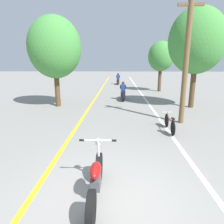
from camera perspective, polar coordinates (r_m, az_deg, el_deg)
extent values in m
plane|color=gray|center=(4.60, -0.56, -23.69)|extent=(120.00, 120.00, 0.00)
cube|color=yellow|center=(16.02, -4.85, 3.88)|extent=(0.14, 48.00, 0.01)
cube|color=white|center=(16.05, 9.41, 3.76)|extent=(0.14, 48.00, 0.01)
cylinder|color=brown|center=(9.74, 20.41, 13.57)|extent=(0.24, 0.24, 5.76)
cube|color=brown|center=(10.02, 21.65, 26.68)|extent=(1.10, 0.10, 0.12)
cylinder|color=#513A23|center=(13.59, 22.09, 7.42)|extent=(0.32, 0.32, 2.98)
ellipsoid|color=#42893D|center=(13.59, 23.12, 18.18)|extent=(3.39, 3.05, 3.90)
cylinder|color=#513A23|center=(20.43, 13.49, 9.40)|extent=(0.32, 0.32, 2.60)
ellipsoid|color=#42893D|center=(20.38, 13.83, 15.21)|extent=(2.46, 2.21, 2.82)
cylinder|color=#513A23|center=(13.45, -15.41, 7.20)|extent=(0.32, 0.32, 2.66)
ellipsoid|color=#42893D|center=(13.40, -16.10, 17.31)|extent=(3.28, 2.95, 3.77)
cylinder|color=black|center=(5.06, -3.69, -15.30)|extent=(0.12, 0.67, 0.67)
cylinder|color=black|center=(3.86, -5.99, -25.98)|extent=(0.12, 0.67, 0.67)
ellipsoid|color=maroon|center=(4.27, -4.74, -16.20)|extent=(0.24, 0.61, 0.23)
cube|color=#4C4C51|center=(4.41, -4.66, -19.39)|extent=(0.20, 0.36, 0.24)
cylinder|color=silver|center=(4.81, -3.87, -11.87)|extent=(0.06, 0.23, 0.77)
cylinder|color=silver|center=(4.57, -4.06, -8.07)|extent=(0.74, 0.04, 0.04)
cylinder|color=black|center=(4.62, -8.64, -7.95)|extent=(0.11, 0.05, 0.05)
cylinder|color=black|center=(4.55, 0.60, -8.15)|extent=(0.11, 0.05, 0.05)
sphere|color=silver|center=(4.68, -3.93, -8.57)|extent=(0.17, 0.17, 0.17)
cylinder|color=black|center=(16.06, 3.10, 5.13)|extent=(0.12, 0.67, 0.67)
cylinder|color=black|center=(14.69, 3.21, 4.29)|extent=(0.12, 0.67, 0.67)
cube|color=black|center=(15.34, 3.16, 5.40)|extent=(0.20, 0.89, 0.28)
cylinder|color=silver|center=(15.87, 3.14, 7.53)|extent=(0.50, 0.03, 0.03)
cylinder|color=slate|center=(15.32, 2.67, 4.68)|extent=(0.11, 0.11, 0.66)
cylinder|color=slate|center=(15.33, 3.64, 4.67)|extent=(0.11, 0.11, 0.66)
cube|color=navy|center=(15.27, 3.18, 6.90)|extent=(0.34, 0.27, 0.56)
cylinder|color=navy|center=(15.42, 2.42, 7.18)|extent=(0.08, 0.44, 0.34)
cylinder|color=navy|center=(15.43, 3.92, 7.16)|extent=(0.08, 0.44, 0.34)
sphere|color=#2D333D|center=(15.27, 3.20, 8.32)|extent=(0.21, 0.21, 0.21)
cylinder|color=black|center=(27.13, 1.74, 8.78)|extent=(0.12, 0.66, 0.66)
cylinder|color=black|center=(25.71, 1.73, 8.49)|extent=(0.12, 0.66, 0.66)
cube|color=maroon|center=(26.40, 1.74, 9.03)|extent=(0.20, 0.91, 0.28)
cylinder|color=silver|center=(26.97, 1.75, 10.20)|extent=(0.50, 0.03, 0.03)
cylinder|color=#38383D|center=(26.37, 1.45, 8.62)|extent=(0.11, 0.11, 0.65)
cylinder|color=#38383D|center=(26.37, 2.02, 8.61)|extent=(0.11, 0.11, 0.65)
cube|color=navy|center=(26.35, 1.75, 9.95)|extent=(0.34, 0.28, 0.60)
cylinder|color=navy|center=(26.51, 1.31, 10.10)|extent=(0.08, 0.47, 0.36)
cylinder|color=navy|center=(26.51, 2.19, 10.09)|extent=(0.08, 0.47, 0.36)
sphere|color=black|center=(26.37, 1.76, 10.81)|extent=(0.21, 0.21, 0.21)
cylinder|color=black|center=(9.21, 15.34, -2.33)|extent=(0.04, 0.60, 0.60)
cylinder|color=black|center=(8.23, 17.01, -4.39)|extent=(0.04, 0.60, 0.60)
cylinder|color=#B21E1E|center=(8.66, 16.22, -1.97)|extent=(0.04, 0.85, 0.04)
cylinder|color=#B21E1E|center=(8.25, 16.96, -3.03)|extent=(0.03, 0.03, 0.36)
cube|color=black|center=(8.20, 17.05, -1.82)|extent=(0.10, 0.20, 0.05)
cylinder|color=#B21E1E|center=(9.11, 15.49, -1.23)|extent=(0.03, 0.03, 0.39)
cylinder|color=silver|center=(9.06, 15.57, -0.04)|extent=(0.44, 0.03, 0.03)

